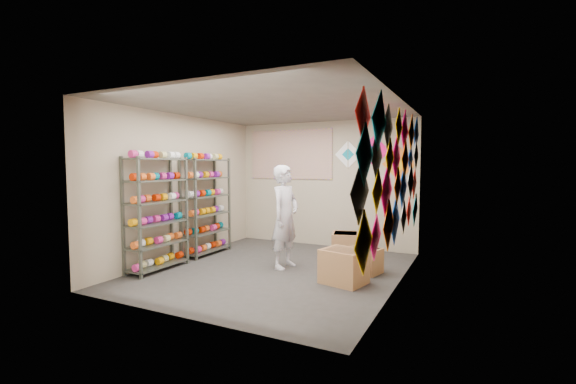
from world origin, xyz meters
The scene contains 12 objects.
ground centered at (0.00, 0.00, 0.00)m, with size 4.50×4.50×0.00m, color #2D2A27.
room_walls centered at (0.00, 0.00, 1.64)m, with size 4.50×4.50×4.50m.
shelf_rack_front centered at (-1.78, -0.85, 0.95)m, with size 0.40×1.10×1.90m, color #4C5147.
shelf_rack_back centered at (-1.78, 0.45, 0.95)m, with size 0.40×1.10×1.90m, color #4C5147.
string_spools centered at (-1.78, -0.20, 1.05)m, with size 0.12×2.36×0.12m.
kite_wall_display centered at (1.98, -0.03, 1.63)m, with size 0.06×4.35×2.05m.
back_wall_kites centered at (1.13, 2.24, 1.93)m, with size 1.68×0.02×0.92m.
poster centered at (-0.80, 2.23, 2.00)m, with size 2.00×0.01×1.10m, color purple.
shopkeeper centered at (0.08, 0.23, 0.88)m, with size 0.49×0.68×1.76m, color silver.
carton_a centered at (1.26, -0.17, 0.25)m, with size 0.61×0.51×0.51m, color olive.
carton_b centered at (1.39, 0.52, 0.20)m, with size 0.50×0.41×0.41m, color olive.
carton_c centered at (0.79, 1.36, 0.24)m, with size 0.50×0.55×0.48m, color olive.
Camera 1 is at (3.02, -5.59, 1.76)m, focal length 24.00 mm.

